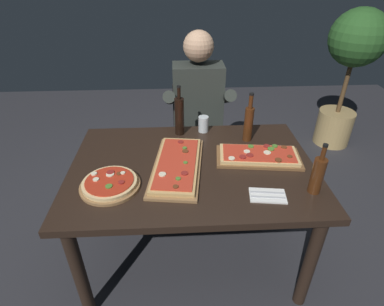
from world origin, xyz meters
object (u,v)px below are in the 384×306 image
at_px(wine_bottle_dark, 179,116).
at_px(seated_diner, 198,111).
at_px(oil_bottle_amber, 249,123).
at_px(tumbler_near_camera, 203,125).
at_px(dining_table, 192,178).
at_px(potted_plant_corner, 351,63).
at_px(pizza_round_far, 110,184).
at_px(diner_chair, 197,132).
at_px(vinegar_bottle_green, 318,175).
at_px(pizza_rectangular_front, 259,156).
at_px(pizza_rectangular_left, 177,165).

relative_size(wine_bottle_dark, seated_diner, 0.25).
xyz_separation_m(oil_bottle_amber, tumbler_near_camera, (-0.28, 0.13, -0.08)).
height_order(dining_table, wine_bottle_dark, wine_bottle_dark).
distance_m(oil_bottle_amber, potted_plant_corner, 1.71).
distance_m(pizza_round_far, oil_bottle_amber, 0.93).
height_order(diner_chair, potted_plant_corner, potted_plant_corner).
bearing_deg(vinegar_bottle_green, diner_chair, 114.75).
xyz_separation_m(pizza_rectangular_front, pizza_round_far, (-0.83, -0.22, -0.00)).
bearing_deg(pizza_rectangular_left, oil_bottle_amber, 32.77).
xyz_separation_m(dining_table, oil_bottle_amber, (0.37, 0.27, 0.22)).
bearing_deg(diner_chair, pizza_round_far, -116.98).
relative_size(pizza_rectangular_front, seated_diner, 0.39).
bearing_deg(pizza_rectangular_front, tumbler_near_camera, 129.36).
relative_size(pizza_rectangular_front, pizza_rectangular_left, 0.84).
distance_m(pizza_rectangular_left, potted_plant_corner, 2.26).
bearing_deg(seated_diner, potted_plant_corner, 24.64).
distance_m(pizza_rectangular_front, potted_plant_corner, 1.87).
bearing_deg(seated_diner, pizza_rectangular_left, -102.94).
relative_size(dining_table, pizza_round_far, 4.48).
xyz_separation_m(pizza_rectangular_left, vinegar_bottle_green, (0.69, -0.24, 0.09)).
relative_size(wine_bottle_dark, diner_chair, 0.39).
relative_size(dining_table, vinegar_bottle_green, 5.01).
xyz_separation_m(pizza_rectangular_left, wine_bottle_dark, (0.02, 0.40, 0.11)).
bearing_deg(potted_plant_corner, seated_diner, -155.36).
bearing_deg(vinegar_bottle_green, pizza_rectangular_left, 160.55).
height_order(tumbler_near_camera, potted_plant_corner, potted_plant_corner).
xyz_separation_m(vinegar_bottle_green, tumbler_near_camera, (-0.51, 0.67, -0.06)).
height_order(pizza_rectangular_front, vinegar_bottle_green, vinegar_bottle_green).
xyz_separation_m(pizza_rectangular_left, tumbler_near_camera, (0.19, 0.43, 0.03)).
xyz_separation_m(pizza_round_far, potted_plant_corner, (2.06, 1.62, 0.12)).
bearing_deg(dining_table, vinegar_bottle_green, -23.98).
height_order(dining_table, pizza_round_far, pizza_round_far).
height_order(pizza_rectangular_left, diner_chair, diner_chair).
distance_m(dining_table, potted_plant_corner, 2.19).
bearing_deg(seated_diner, tumbler_near_camera, -88.11).
distance_m(pizza_round_far, diner_chair, 1.19).
bearing_deg(oil_bottle_amber, wine_bottle_dark, 166.09).
distance_m(vinegar_bottle_green, tumbler_near_camera, 0.85).
height_order(pizza_rectangular_front, tumbler_near_camera, tumbler_near_camera).
relative_size(pizza_rectangular_left, pizza_round_far, 1.98).
relative_size(tumbler_near_camera, seated_diner, 0.08).
relative_size(dining_table, potted_plant_corner, 1.01).
height_order(tumbler_near_camera, diner_chair, diner_chair).
relative_size(tumbler_near_camera, potted_plant_corner, 0.08).
bearing_deg(oil_bottle_amber, pizza_rectangular_front, -84.59).
distance_m(dining_table, pizza_round_far, 0.49).
relative_size(pizza_round_far, wine_bottle_dark, 0.92).
height_order(dining_table, pizza_rectangular_left, pizza_rectangular_left).
bearing_deg(vinegar_bottle_green, tumbler_near_camera, 126.95).
relative_size(pizza_rectangular_front, oil_bottle_amber, 1.60).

